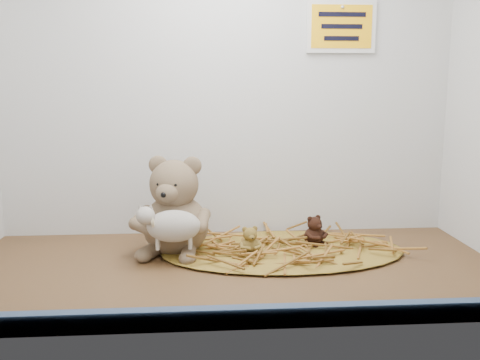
{
  "coord_description": "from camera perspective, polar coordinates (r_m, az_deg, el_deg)",
  "views": [
    {
      "loc": [
        -6.98,
        -112.69,
        40.55
      ],
      "look_at": [
        1.57,
        3.73,
        19.28
      ],
      "focal_mm": 40.0,
      "sensor_mm": 36.0,
      "label": 1
    }
  ],
  "objects": [
    {
      "name": "mini_teddy_tan",
      "position": [
        1.26,
        1.07,
        -6.35
      ],
      "size": [
        6.34,
        6.59,
        6.8
      ],
      "primitive_type": null,
      "rotation": [
        0.0,
        0.0,
        0.16
      ],
      "color": "olive",
      "rests_on": "straw_bed"
    },
    {
      "name": "straw_bed",
      "position": [
        1.31,
        4.59,
        -7.49
      ],
      "size": [
        58.98,
        34.25,
        1.14
      ],
      "primitive_type": "ellipsoid",
      "color": "brown",
      "rests_on": "shelf_floor"
    },
    {
      "name": "front_rail",
      "position": [
        0.93,
        0.52,
        -14.39
      ],
      "size": [
        119.28,
        2.2,
        3.6
      ],
      "primitive_type": "cube",
      "color": "#394D6D",
      "rests_on": "shelf_floor"
    },
    {
      "name": "alcove_shell",
      "position": [
        1.22,
        -0.94,
        12.42
      ],
      "size": [
        120.4,
        60.2,
        90.4
      ],
      "color": "#492F19",
      "rests_on": "ground"
    },
    {
      "name": "main_teddy",
      "position": [
        1.29,
        -6.93,
        -2.68
      ],
      "size": [
        23.76,
        24.49,
        23.57
      ],
      "primitive_type": null,
      "rotation": [
        0.0,
        0.0,
        -0.28
      ],
      "color": "brown",
      "rests_on": "shelf_floor"
    },
    {
      "name": "mini_teddy_brown",
      "position": [
        1.34,
        7.91,
        -5.19
      ],
      "size": [
        8.29,
        8.41,
        7.35
      ],
      "primitive_type": null,
      "rotation": [
        0.0,
        0.0,
        0.53
      ],
      "color": "black",
      "rests_on": "straw_bed"
    },
    {
      "name": "toy_lamb",
      "position": [
        1.21,
        -7.08,
        -4.91
      ],
      "size": [
        15.79,
        9.64,
        10.2
      ],
      "primitive_type": null,
      "color": "#B4ADA1",
      "rests_on": "main_teddy"
    },
    {
      "name": "wall_sign",
      "position": [
        1.48,
        10.75,
        15.77
      ],
      "size": [
        16.0,
        1.2,
        11.0
      ],
      "primitive_type": "cube",
      "color": "#F6A90C",
      "rests_on": "back_wall"
    }
  ]
}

